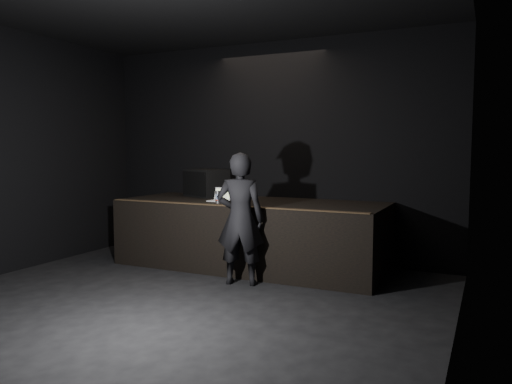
{
  "coord_description": "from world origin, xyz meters",
  "views": [
    {
      "loc": [
        3.26,
        -3.99,
        1.79
      ],
      "look_at": [
        0.29,
        2.3,
        1.18
      ],
      "focal_mm": 35.0,
      "sensor_mm": 36.0,
      "label": 1
    }
  ],
  "objects_px": {
    "laptop": "(220,198)",
    "person": "(240,219)",
    "stage_monitor": "(206,183)",
    "stage_riser": "(251,234)",
    "beer_can": "(218,197)"
  },
  "relations": [
    {
      "from": "laptop",
      "to": "person",
      "type": "bearing_deg",
      "value": -40.75
    },
    {
      "from": "stage_monitor",
      "to": "person",
      "type": "height_order",
      "value": "person"
    },
    {
      "from": "stage_riser",
      "to": "beer_can",
      "type": "xyz_separation_m",
      "value": [
        -0.3,
        -0.48,
        0.59
      ]
    },
    {
      "from": "stage_riser",
      "to": "stage_monitor",
      "type": "height_order",
      "value": "stage_monitor"
    },
    {
      "from": "person",
      "to": "stage_monitor",
      "type": "bearing_deg",
      "value": -59.34
    },
    {
      "from": "stage_monitor",
      "to": "beer_can",
      "type": "xyz_separation_m",
      "value": [
        0.69,
        -0.82,
        -0.14
      ]
    },
    {
      "from": "laptop",
      "to": "person",
      "type": "relative_size",
      "value": 0.18
    },
    {
      "from": "stage_riser",
      "to": "stage_monitor",
      "type": "relative_size",
      "value": 4.96
    },
    {
      "from": "stage_monitor",
      "to": "laptop",
      "type": "xyz_separation_m",
      "value": [
        0.57,
        -0.54,
        -0.17
      ]
    },
    {
      "from": "laptop",
      "to": "beer_can",
      "type": "bearing_deg",
      "value": -61.49
    },
    {
      "from": "stage_monitor",
      "to": "stage_riser",
      "type": "bearing_deg",
      "value": 4.33
    },
    {
      "from": "stage_riser",
      "to": "laptop",
      "type": "height_order",
      "value": "laptop"
    },
    {
      "from": "beer_can",
      "to": "person",
      "type": "height_order",
      "value": "person"
    },
    {
      "from": "stage_riser",
      "to": "person",
      "type": "xyz_separation_m",
      "value": [
        0.31,
        -0.95,
        0.37
      ]
    },
    {
      "from": "beer_can",
      "to": "stage_monitor",
      "type": "bearing_deg",
      "value": 130.06
    }
  ]
}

